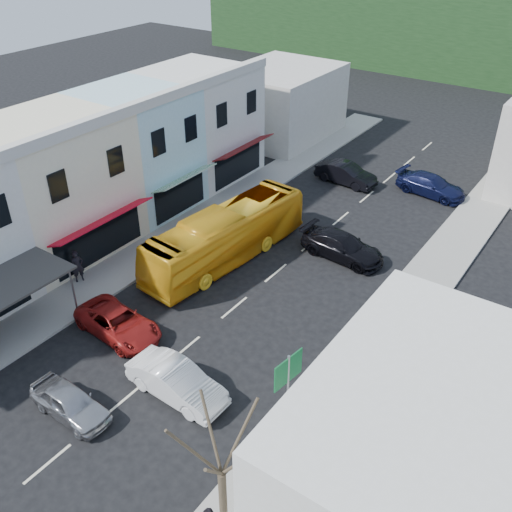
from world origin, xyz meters
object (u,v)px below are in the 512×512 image
Objects in this scene: pedestrian_left at (78,268)px; traffic_signal at (499,149)px; car_silver at (70,402)px; car_red at (118,323)px; bus at (226,236)px; car_white at (177,383)px; direction_sign at (287,390)px; street_tree at (222,474)px.

traffic_signal is (15.10, 27.20, 1.54)m from pedestrian_left.
car_silver is 9.87m from pedestrian_left.
bus is at bearing 4.06° from car_red.
direction_sign reaches higher than car_white.
street_tree reaches higher than traffic_signal.
car_red is at bearing -171.97° from direction_sign.
street_tree is 1.40× the size of traffic_signal.
direction_sign reaches higher than car_red.
car_silver is 34.79m from traffic_signal.
car_silver is (2.04, -13.36, -0.85)m from bus.
direction_sign is (9.82, 0.03, 1.10)m from car_red.
car_red is (-5.12, 1.43, 0.00)m from car_white.
pedestrian_left is at bearing 75.09° from car_red.
direction_sign is 0.51× the size of street_tree.
direction_sign is (14.90, -1.82, 0.80)m from pedestrian_left.
pedestrian_left is at bearing -122.50° from bus.
traffic_signal is (9.86, 20.49, 0.99)m from bus.
direction_sign is 0.71× the size of traffic_signal.
car_white is at bearing 144.52° from street_tree.
car_silver is 9.21m from street_tree.
bus reaches higher than car_white.
traffic_signal reaches higher than direction_sign.
traffic_signal is at bearing -13.92° from car_red.
bus is 12.89m from direction_sign.
bus is 2.52× the size of car_red.
street_tree is (16.00, -7.41, 2.57)m from pedestrian_left.
bus is 11.19m from car_white.
car_white is 0.86× the size of traffic_signal.
street_tree is (1.10, -5.59, 1.77)m from direction_sign.
street_tree is at bearing -47.21° from bus.
pedestrian_left is at bearing 155.13° from street_tree.
traffic_signal is (-0.90, 34.61, -1.03)m from street_tree.
pedestrian_left is at bearing 48.94° from car_silver.
direction_sign is (7.62, 4.83, 1.10)m from car_silver.
direction_sign is (9.66, -8.53, 0.25)m from bus.
car_white is 5.32m from car_red.
car_red is 2.71× the size of pedestrian_left.
direction_sign reaches higher than car_silver.
traffic_signal reaches higher than pedestrian_left.
car_white is at bearing -58.08° from bus.
traffic_signal is at bearing 97.45° from direction_sign.
direction_sign reaches higher than pedestrian_left.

